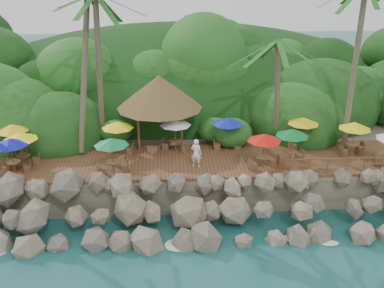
{
  "coord_description": "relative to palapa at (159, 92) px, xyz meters",
  "views": [
    {
      "loc": [
        -1.64,
        -19.8,
        14.23
      ],
      "look_at": [
        0.0,
        6.0,
        3.4
      ],
      "focal_mm": 42.81,
      "sensor_mm": 36.0,
      "label": 1
    }
  ],
  "objects": [
    {
      "name": "palapa",
      "position": [
        0.0,
        0.0,
        0.0
      ],
      "size": [
        5.71,
        5.71,
        4.6
      ],
      "color": "brown",
      "rests_on": "ground"
    },
    {
      "name": "railing",
      "position": [
        10.8,
        -5.66,
        -2.89
      ],
      "size": [
        7.2,
        0.1,
        1.0
      ],
      "color": "brown",
      "rests_on": "terrace"
    },
    {
      "name": "dining_clusters",
      "position": [
        1.93,
        -3.24,
        -1.67
      ],
      "size": [
        24.89,
        5.23,
        2.19
      ],
      "color": "brown",
      "rests_on": "terrace"
    },
    {
      "name": "jungle_foliage",
      "position": [
        1.94,
        5.69,
        -5.79
      ],
      "size": [
        44.0,
        16.0,
        12.0
      ],
      "primitive_type": null,
      "color": "#143811",
      "rests_on": "ground"
    },
    {
      "name": "land_base",
      "position": [
        1.94,
        6.69,
        -4.74
      ],
      "size": [
        32.0,
        25.2,
        2.1
      ],
      "primitive_type": "cube",
      "color": "gray",
      "rests_on": "ground"
    },
    {
      "name": "terrace",
      "position": [
        1.94,
        -3.31,
        -3.59
      ],
      "size": [
        26.0,
        5.0,
        0.2
      ],
      "primitive_type": "cube",
      "color": "brown",
      "rests_on": "land_base"
    },
    {
      "name": "foam_line",
      "position": [
        1.94,
        -9.01,
        -5.76
      ],
      "size": [
        25.2,
        0.8,
        0.06
      ],
      "color": "white",
      "rests_on": "ground"
    },
    {
      "name": "jungle_hill",
      "position": [
        1.94,
        14.19,
        -5.79
      ],
      "size": [
        44.8,
        28.0,
        15.4
      ],
      "primitive_type": "ellipsoid",
      "color": "#143811",
      "rests_on": "ground"
    },
    {
      "name": "seawall",
      "position": [
        1.94,
        -7.31,
        -4.64
      ],
      "size": [
        29.0,
        4.0,
        2.3
      ],
      "primitive_type": null,
      "color": "gray",
      "rests_on": "ground"
    },
    {
      "name": "ground",
      "position": [
        1.94,
        -9.31,
        -5.79
      ],
      "size": [
        140.0,
        140.0,
        0.0
      ],
      "primitive_type": "plane",
      "color": "#19514F",
      "rests_on": "ground"
    },
    {
      "name": "waiter",
      "position": [
        2.14,
        -4.23,
        -2.6
      ],
      "size": [
        0.76,
        0.62,
        1.78
      ],
      "primitive_type": "imported",
      "rotation": [
        0.0,
        0.0,
        2.79
      ],
      "color": "white",
      "rests_on": "terrace"
    }
  ]
}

